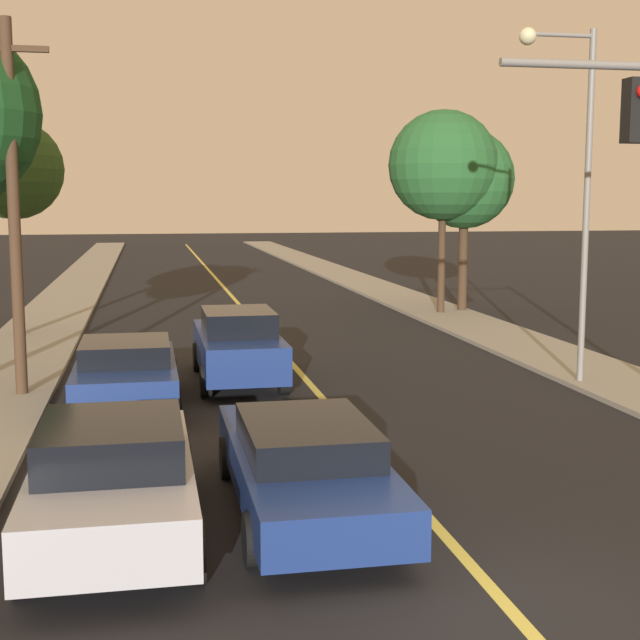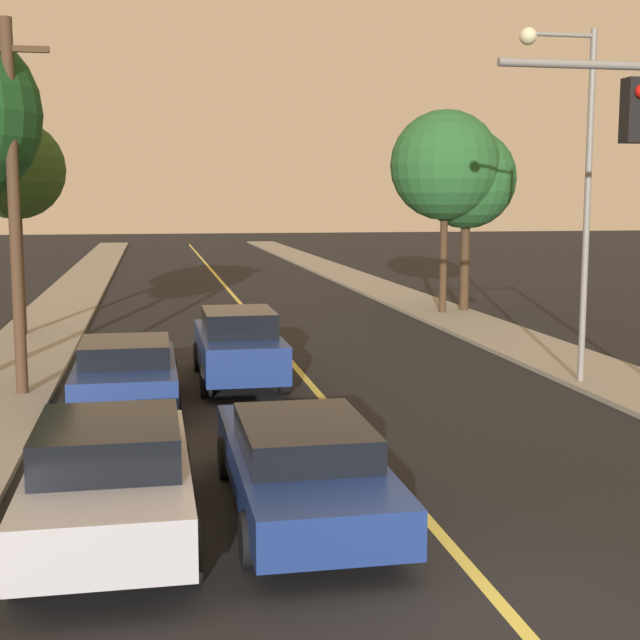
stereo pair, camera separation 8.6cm
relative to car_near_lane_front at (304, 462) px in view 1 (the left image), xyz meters
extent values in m
plane|color=black|center=(1.53, -3.32, -0.68)|extent=(200.00, 200.00, 0.00)
cube|color=black|center=(1.53, 32.68, -0.67)|extent=(10.92, 80.00, 0.01)
cube|color=#D1C14C|center=(1.53, 32.68, -0.67)|extent=(0.16, 76.00, 0.00)
cube|color=gray|center=(-5.18, 32.68, -0.62)|extent=(2.50, 80.00, 0.12)
cube|color=gray|center=(8.24, 32.68, -0.62)|extent=(2.50, 80.00, 0.12)
cube|color=navy|center=(0.00, 0.04, -0.09)|extent=(1.79, 5.19, 0.56)
cube|color=black|center=(0.00, -0.16, 0.39)|extent=(1.57, 2.34, 0.41)
cylinder|color=black|center=(-0.85, 1.65, -0.37)|extent=(0.22, 0.62, 0.62)
cylinder|color=black|center=(0.85, 1.65, -0.37)|extent=(0.22, 0.62, 0.62)
cylinder|color=black|center=(-0.85, -1.56, -0.37)|extent=(0.22, 0.62, 0.62)
cylinder|color=black|center=(0.85, -1.56, -0.37)|extent=(0.22, 0.62, 0.62)
cube|color=navy|center=(0.00, 8.55, 0.06)|extent=(1.72, 4.64, 0.79)
cube|color=black|center=(0.00, 8.37, 0.72)|extent=(1.51, 2.09, 0.52)
cylinder|color=black|center=(-0.82, 9.99, -0.34)|extent=(0.22, 0.69, 0.69)
cylinder|color=black|center=(0.82, 9.99, -0.34)|extent=(0.22, 0.69, 0.69)
cylinder|color=black|center=(-0.82, 7.11, -0.34)|extent=(0.22, 0.69, 0.69)
cylinder|color=black|center=(0.82, 7.11, -0.34)|extent=(0.22, 0.69, 0.69)
cube|color=#A5A8B2|center=(-2.40, -0.47, 0.01)|extent=(1.85, 4.57, 0.65)
cube|color=black|center=(-2.40, -0.65, 0.58)|extent=(1.62, 2.05, 0.49)
cylinder|color=black|center=(-3.28, 0.95, -0.32)|extent=(0.22, 0.72, 0.72)
cylinder|color=black|center=(-1.53, 0.95, -0.32)|extent=(0.22, 0.72, 0.72)
cylinder|color=black|center=(-3.28, -1.88, -0.32)|extent=(0.22, 0.72, 0.72)
cylinder|color=black|center=(-1.53, -1.88, -0.32)|extent=(0.22, 0.72, 0.72)
cube|color=navy|center=(-2.40, 6.55, -0.03)|extent=(1.91, 4.46, 0.59)
cube|color=black|center=(-2.40, 6.37, 0.47)|extent=(1.68, 2.01, 0.42)
cylinder|color=black|center=(-3.31, 7.93, -0.33)|extent=(0.22, 0.69, 0.69)
cylinder|color=black|center=(-1.49, 7.93, -0.33)|extent=(0.22, 0.69, 0.69)
cylinder|color=black|center=(-3.31, 5.17, -0.33)|extent=(0.22, 0.69, 0.69)
cylinder|color=black|center=(-1.49, 5.17, -0.33)|extent=(0.22, 0.69, 0.69)
cube|color=black|center=(4.89, 0.71, 4.63)|extent=(0.32, 0.28, 0.90)
cylinder|color=slate|center=(7.34, 6.74, 3.18)|extent=(0.14, 0.14, 7.48)
cylinder|color=slate|center=(6.61, 6.74, 6.77)|extent=(1.46, 0.09, 0.09)
sphere|color=beige|center=(5.88, 6.74, 6.72)|extent=(0.36, 0.36, 0.36)
cylinder|color=#422D1E|center=(-4.53, 7.71, 3.18)|extent=(0.24, 0.24, 7.47)
cube|color=#422D1E|center=(-4.53, 7.71, 6.31)|extent=(1.60, 0.12, 0.12)
cylinder|color=#3D2B1C|center=(-5.67, 16.14, 1.34)|extent=(0.28, 0.28, 3.80)
sphere|color=#2D4C1E|center=(-5.67, 16.14, 4.24)|extent=(2.87, 2.87, 2.87)
cylinder|color=#3D2B1C|center=(9.17, 19.26, 1.16)|extent=(0.33, 0.33, 3.44)
sphere|color=#235628|center=(9.17, 19.26, 4.11)|extent=(3.52, 3.52, 3.52)
cylinder|color=#3D2B1C|center=(8.20, 18.77, 1.34)|extent=(0.26, 0.26, 3.79)
sphere|color=#235628|center=(8.20, 18.77, 4.56)|extent=(3.80, 3.80, 3.80)
camera|label=1|loc=(-1.94, -11.04, 3.39)|focal=50.00mm
camera|label=2|loc=(-1.85, -11.06, 3.39)|focal=50.00mm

